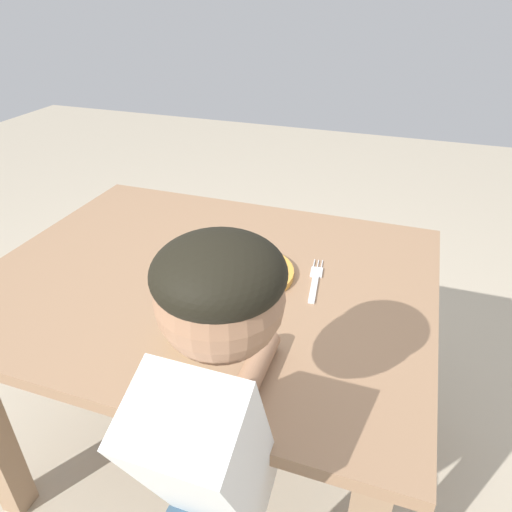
# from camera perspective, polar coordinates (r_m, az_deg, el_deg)

# --- Properties ---
(ground_plane) EXTENTS (8.00, 8.00, 0.00)m
(ground_plane) POSITION_cam_1_polar(r_m,az_deg,el_deg) (1.76, -4.65, -22.31)
(ground_plane) COLOR #B4A68F
(dining_table) EXTENTS (1.18, 0.94, 0.72)m
(dining_table) POSITION_cam_1_polar(r_m,az_deg,el_deg) (1.33, -5.72, -6.80)
(dining_table) COLOR #936E50
(dining_table) RESTS_ON ground_plane
(plate) EXTENTS (0.25, 0.25, 0.06)m
(plate) POSITION_cam_1_polar(r_m,az_deg,el_deg) (1.24, -0.87, -1.92)
(plate) COLOR gold
(plate) RESTS_ON dining_table
(fork) EXTENTS (0.05, 0.21, 0.01)m
(fork) POSITION_cam_1_polar(r_m,az_deg,el_deg) (1.23, 7.22, -3.00)
(fork) COLOR silver
(fork) RESTS_ON dining_table
(spoon) EXTENTS (0.05, 0.19, 0.02)m
(spoon) POSITION_cam_1_polar(r_m,az_deg,el_deg) (1.33, -9.72, -0.15)
(spoon) COLOR tan
(spoon) RESTS_ON dining_table
(drinking_cup) EXTENTS (0.08, 0.08, 0.08)m
(drinking_cup) POSITION_cam_1_polar(r_m,az_deg,el_deg) (1.03, -6.94, -8.03)
(drinking_cup) COLOR gold
(drinking_cup) RESTS_ON dining_table
(person) EXTENTS (0.19, 0.46, 1.11)m
(person) POSITION_cam_1_polar(r_m,az_deg,el_deg) (0.90, -5.50, -27.89)
(person) COLOR #38556C
(person) RESTS_ON ground_plane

